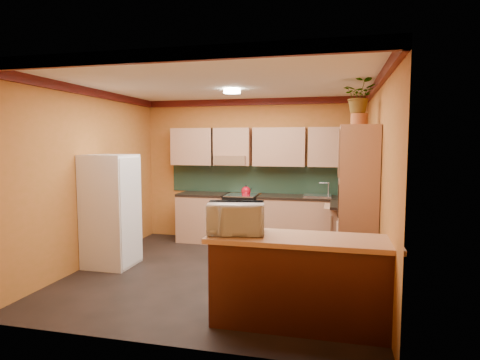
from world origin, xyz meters
name	(u,v)px	position (x,y,z in m)	size (l,w,h in m)	color
room_shell	(228,128)	(0.02, 0.28, 2.09)	(4.24, 4.24, 2.72)	black
base_cabinets_back	(274,221)	(0.49, 1.80, 0.44)	(3.65, 0.60, 0.88)	tan
countertop_back	(275,196)	(0.49, 1.80, 0.90)	(3.65, 0.62, 0.04)	black
stove	(241,219)	(-0.14, 1.80, 0.46)	(0.58, 0.58, 0.91)	black
kettle	(246,190)	(-0.04, 1.75, 1.00)	(0.17, 0.17, 0.18)	#B10B19
sink	(318,196)	(1.26, 1.80, 0.94)	(0.48, 0.40, 0.03)	silver
base_cabinets_right	(350,234)	(1.80, 1.04, 0.44)	(0.60, 0.80, 0.88)	tan
countertop_right	(350,205)	(1.80, 1.04, 0.90)	(0.62, 0.80, 0.04)	black
fridge	(111,211)	(-1.75, -0.01, 0.85)	(0.68, 0.66, 1.70)	white
pantry	(357,205)	(1.85, 0.10, 1.05)	(0.48, 0.90, 2.10)	tan
fern_pot	(359,120)	(1.85, 0.15, 2.18)	(0.22, 0.22, 0.16)	#A15026
fern	(360,96)	(1.85, 0.15, 2.49)	(0.41, 0.35, 0.45)	tan
breakfast_bar	(301,284)	(1.24, -1.39, 0.44)	(1.80, 0.55, 0.88)	#491D11
bar_top	(301,239)	(1.24, -1.39, 0.91)	(1.90, 0.65, 0.05)	tan
microwave	(236,218)	(0.56, -1.39, 1.09)	(0.59, 0.40, 0.33)	white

